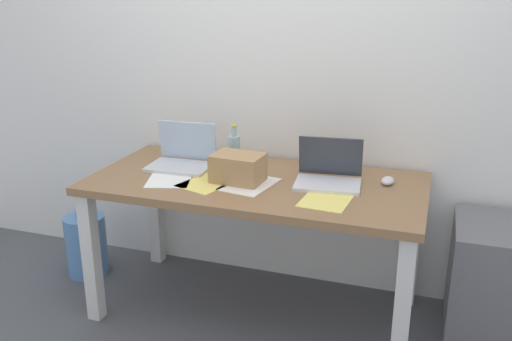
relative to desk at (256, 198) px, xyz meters
name	(u,v)px	position (x,y,z in m)	size (l,w,h in m)	color
ground_plane	(256,309)	(0.00, 0.00, -0.64)	(8.00, 8.00, 0.00)	#515459
back_wall	(283,56)	(0.00, 0.46, 0.66)	(5.20, 0.08, 2.60)	white
desk	(256,198)	(0.00, 0.00, 0.00)	(1.66, 0.80, 0.74)	olive
laptop_left	(182,158)	(-0.45, 0.08, 0.14)	(0.34, 0.26, 0.23)	silver
laptop_right	(329,175)	(0.35, 0.06, 0.14)	(0.34, 0.28, 0.22)	silver
beer_bottle	(234,151)	(-0.16, 0.13, 0.19)	(0.06, 0.06, 0.24)	#99B7C1
computer_mouse	(388,181)	(0.63, 0.15, 0.11)	(0.06, 0.10, 0.03)	silver
cardboard_box	(238,168)	(-0.08, -0.05, 0.17)	(0.24, 0.18, 0.14)	tan
paper_sheet_front_right	(327,199)	(0.39, -0.14, 0.10)	(0.21, 0.30, 0.00)	#F4E06B
paper_yellow_folder	(209,182)	(-0.21, -0.11, 0.10)	(0.21, 0.30, 0.00)	#F4E06B
paper_sheet_front_left	(170,178)	(-0.42, -0.11, 0.10)	(0.21, 0.30, 0.00)	white
paper_sheet_center	(249,184)	(-0.01, -0.07, 0.10)	(0.21, 0.30, 0.00)	white
water_cooler_jug	(86,244)	(-1.09, 0.06, -0.46)	(0.24, 0.24, 0.42)	#598CC6
filing_cabinet	(492,282)	(1.16, 0.15, -0.35)	(0.40, 0.48, 0.59)	slate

